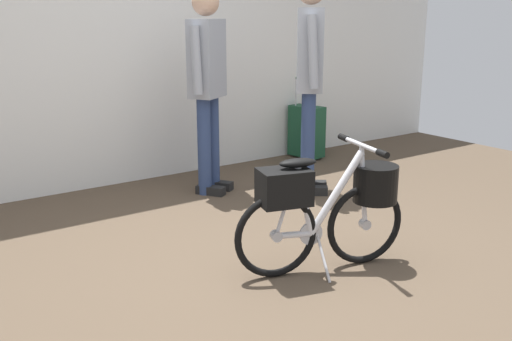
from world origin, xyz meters
The scene contains 6 objects.
ground_plane centered at (0.00, 0.00, 0.00)m, with size 8.14×8.14×0.00m, color brown.
back_wall centered at (0.00, 2.32, 1.41)m, with size 8.14×0.10×2.83m, color white.
folding_bike_foreground centered at (0.38, -0.12, 0.40)m, with size 1.03×0.52×0.75m.
visitor_near_wall centered at (0.61, 1.61, 0.94)m, with size 0.45×0.38×1.65m.
visitor_browsing centered at (1.27, 1.13, 1.01)m, with size 0.39×0.43×1.75m.
rolling_suitcase centered at (2.04, 2.06, 0.28)m, with size 0.25×0.39×0.83m.
Camera 1 is at (-1.80, -2.47, 1.45)m, focal length 40.95 mm.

